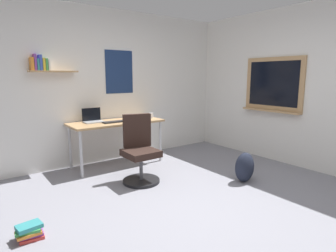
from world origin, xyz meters
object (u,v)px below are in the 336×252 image
(office_chair, at_px, (140,153))
(computer_mouse, at_px, (130,120))
(laptop, at_px, (93,119))
(backpack, at_px, (245,167))
(coffee_mug, at_px, (151,115))
(keyboard, at_px, (114,122))
(book_stack_on_floor, at_px, (30,232))
(desk, at_px, (117,126))

(office_chair, bearing_deg, computer_mouse, 70.37)
(laptop, bearing_deg, backpack, -53.36)
(office_chair, bearing_deg, backpack, -37.84)
(coffee_mug, bearing_deg, keyboard, -176.14)
(computer_mouse, bearing_deg, backpack, -62.43)
(book_stack_on_floor, bearing_deg, office_chair, 22.69)
(laptop, distance_m, book_stack_on_floor, 2.25)
(computer_mouse, bearing_deg, laptop, 157.38)
(office_chair, distance_m, computer_mouse, 0.91)
(desk, xyz_separation_m, coffee_mug, (0.66, -0.03, 0.12))
(office_chair, bearing_deg, keyboard, 89.78)
(laptop, bearing_deg, book_stack_on_floor, -127.93)
(office_chair, relative_size, computer_mouse, 9.13)
(keyboard, relative_size, computer_mouse, 3.56)
(keyboard, height_order, book_stack_on_floor, keyboard)
(computer_mouse, xyz_separation_m, backpack, (0.89, -1.71, -0.55))
(office_chair, relative_size, book_stack_on_floor, 3.74)
(desk, height_order, backpack, desk)
(computer_mouse, relative_size, coffee_mug, 1.13)
(keyboard, relative_size, backpack, 0.87)
(backpack, bearing_deg, keyboard, 124.46)
(book_stack_on_floor, bearing_deg, desk, 42.79)
(computer_mouse, height_order, backpack, computer_mouse)
(office_chair, height_order, book_stack_on_floor, office_chair)
(coffee_mug, height_order, book_stack_on_floor, coffee_mug)
(coffee_mug, xyz_separation_m, book_stack_on_floor, (-2.32, -1.50, -0.72))
(keyboard, bearing_deg, laptop, 139.55)
(coffee_mug, distance_m, book_stack_on_floor, 2.85)
(laptop, relative_size, computer_mouse, 2.98)
(keyboard, relative_size, coffee_mug, 4.02)
(office_chair, distance_m, book_stack_on_floor, 1.74)
(backpack, bearing_deg, computer_mouse, 117.57)
(desk, bearing_deg, backpack, -58.49)
(keyboard, xyz_separation_m, computer_mouse, (0.28, 0.00, 0.01))
(laptop, xyz_separation_m, backpack, (1.44, -1.93, -0.58))
(laptop, xyz_separation_m, keyboard, (0.27, -0.23, -0.04))
(keyboard, xyz_separation_m, coffee_mug, (0.74, 0.05, 0.04))
(desk, distance_m, laptop, 0.40)
(backpack, height_order, book_stack_on_floor, backpack)
(desk, xyz_separation_m, backpack, (1.09, -1.78, -0.46))
(desk, height_order, book_stack_on_floor, desk)
(coffee_mug, relative_size, backpack, 0.22)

